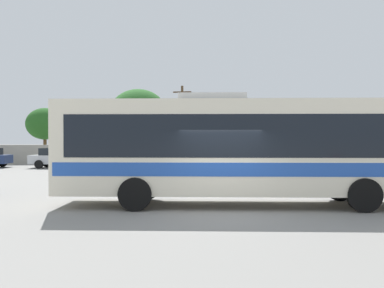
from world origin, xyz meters
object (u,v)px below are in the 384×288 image
object	(u,v)px
parked_car_second_silver	(61,157)
roadside_tree_midleft	(138,114)
coach_bus_cream_blue	(235,146)
utility_pole_near	(182,122)
roadside_tree_left	(45,124)

from	to	relation	value
parked_car_second_silver	roadside_tree_midleft	size ratio (longest dim) A/B	0.64
coach_bus_cream_blue	utility_pole_near	bearing A→B (deg)	89.01
parked_car_second_silver	roadside_tree_midleft	bearing A→B (deg)	63.41
coach_bus_cream_blue	roadside_tree_left	distance (m)	32.03
parked_car_second_silver	roadside_tree_left	xyz separation A→B (m)	(-3.36, 9.60, 2.87)
parked_car_second_silver	roadside_tree_midleft	world-z (taller)	roadside_tree_midleft
coach_bus_cream_blue	parked_car_second_silver	bearing A→B (deg)	115.76
coach_bus_cream_blue	parked_car_second_silver	distance (m)	21.89
coach_bus_cream_blue	utility_pole_near	distance (m)	27.75
roadside_tree_left	roadside_tree_midleft	size ratio (longest dim) A/B	0.71
roadside_tree_midleft	roadside_tree_left	bearing A→B (deg)	-169.06
utility_pole_near	roadside_tree_midleft	world-z (taller)	roadside_tree_midleft
parked_car_second_silver	utility_pole_near	size ratio (longest dim) A/B	0.64
parked_car_second_silver	roadside_tree_left	bearing A→B (deg)	109.28
roadside_tree_left	utility_pole_near	bearing A→B (deg)	-6.87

